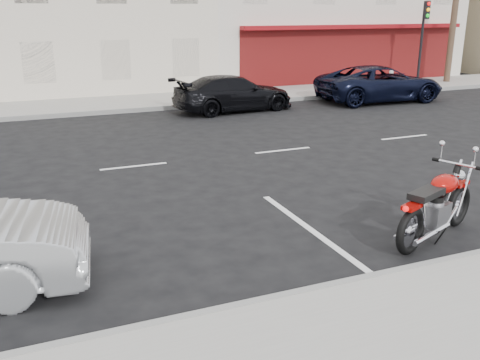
# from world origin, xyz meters

# --- Properties ---
(ground) EXTENTS (120.00, 120.00, 0.00)m
(ground) POSITION_xyz_m (0.00, 0.00, 0.00)
(ground) COLOR black
(ground) RESTS_ON ground
(sidewalk_far) EXTENTS (80.00, 3.40, 0.15)m
(sidewalk_far) POSITION_xyz_m (-5.00, 8.70, 0.07)
(sidewalk_far) COLOR gray
(sidewalk_far) RESTS_ON ground
(curb_far) EXTENTS (80.00, 0.12, 0.16)m
(curb_far) POSITION_xyz_m (-5.00, 7.00, 0.08)
(curb_far) COLOR gray
(curb_far) RESTS_ON ground
(traffic_light) EXTENTS (0.26, 0.30, 3.80)m
(traffic_light) POSITION_xyz_m (13.50, 8.33, 2.56)
(traffic_light) COLOR black
(traffic_light) RESTS_ON sidewalk_far
(fire_hydrant) EXTENTS (0.20, 0.20, 0.72)m
(fire_hydrant) POSITION_xyz_m (12.00, 8.50, 0.53)
(fire_hydrant) COLOR beige
(fire_hydrant) RESTS_ON sidewalk_far
(motorcycle) EXTENTS (2.25, 1.11, 1.19)m
(motorcycle) POSITION_xyz_m (2.46, -5.79, 0.54)
(motorcycle) COLOR black
(motorcycle) RESTS_ON ground
(suv_far) EXTENTS (5.28, 2.61, 1.44)m
(suv_far) POSITION_xyz_m (9.23, 5.63, 0.72)
(suv_far) COLOR black
(suv_far) RESTS_ON ground
(car_far) EXTENTS (4.66, 2.25, 1.31)m
(car_far) POSITION_xyz_m (2.94, 5.89, 0.65)
(car_far) COLOR black
(car_far) RESTS_ON ground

